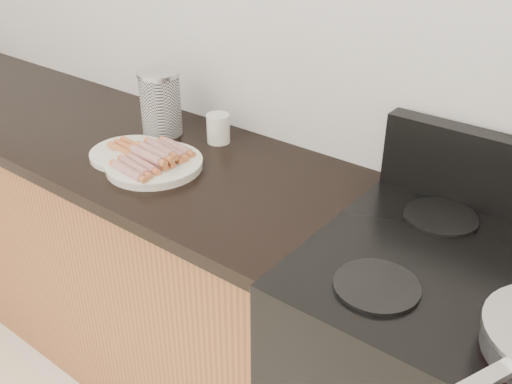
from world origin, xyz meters
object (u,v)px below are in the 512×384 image
Objects in this scene: main_plate at (154,165)px; mug at (218,128)px; side_plate at (130,153)px; canister at (161,103)px.

mug is (0.03, 0.26, 0.04)m from main_plate.
side_plate is at bearing 174.80° from main_plate.
canister reaches higher than side_plate.
mug is at bearing 17.26° from canister.
side_plate is 0.29m from mug.
main_plate is 0.12m from side_plate.
side_plate is at bearing -75.98° from canister.
side_plate is 0.21m from canister.
canister is 2.25× the size of mug.
main_plate is 1.34× the size of canister.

